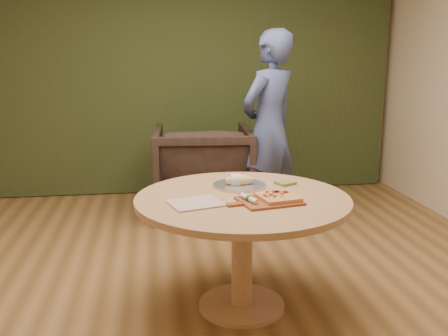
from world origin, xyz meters
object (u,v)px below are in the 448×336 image
Objects in this scene: pedestal_table at (242,218)px; armchair at (203,165)px; serving_tray at (239,185)px; cutlery_roll at (249,198)px; person_standing at (269,128)px; flatbread_pizza at (278,197)px; bread_roll at (238,180)px; pizza_paddle at (268,201)px.

pedestal_table is 1.34× the size of armchair.
serving_tray is at bearing 84.85° from pedestal_table.
cutlery_roll is 1.95m from person_standing.
bread_roll is at bearing 115.38° from flatbread_pizza.
flatbread_pizza is 0.26× the size of armchair.
person_standing is (0.56, 1.47, 0.13)m from bread_roll.
serving_tray reaches higher than pedestal_table.
pizza_paddle is at bearing -74.80° from serving_tray.
cutlery_roll is at bearing -90.16° from bread_roll.
armchair is 0.54× the size of person_standing.
bread_roll is 0.10× the size of person_standing.
pizza_paddle is at bearing 97.88° from armchair.
pedestal_table is 1.83m from person_standing.
flatbread_pizza is (0.07, 0.01, 0.02)m from pizza_paddle.
flatbread_pizza is 1.34× the size of cutlery_roll.
flatbread_pizza is at bearing -64.62° from bread_roll.
pizza_paddle is 1.80× the size of flatbread_pizza.
pedestal_table is 3.76× the size of serving_tray.
cutlery_roll is at bearing -91.46° from serving_tray.
armchair is at bearing 71.06° from cutlery_roll.
flatbread_pizza is 0.14× the size of person_standing.
flatbread_pizza is 2.20m from armchair.
pizza_paddle is 0.07m from flatbread_pizza.
pizza_paddle is 2.43× the size of bread_roll.
person_standing is at bearing 78.48° from flatbread_pizza.
person_standing is (0.38, 1.85, 0.15)m from flatbread_pizza.
flatbread_pizza is (0.19, -0.14, 0.17)m from pedestal_table.
serving_tray is (0.02, 0.24, 0.15)m from pedestal_table.
pedestal_table is 2.04m from armchair.
flatbread_pizza is at bearing 40.60° from person_standing.
bread_roll is at bearing 95.23° from armchair.
cutlery_roll is 0.54× the size of serving_tray.
cutlery_roll is 0.39m from bread_roll.
flatbread_pizza is at bearing -15.56° from cutlery_roll.
armchair is 0.81m from person_standing.
pedestal_table is 0.30m from bread_roll.
serving_tray is (0.01, 0.39, -0.02)m from cutlery_roll.
person_standing reaches higher than armchair.
flatbread_pizza is 0.73× the size of serving_tray.
pizza_paddle reaches higher than pedestal_table.
serving_tray is at bearing 114.27° from flatbread_pizza.
pedestal_table is 6.92× the size of bread_roll.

